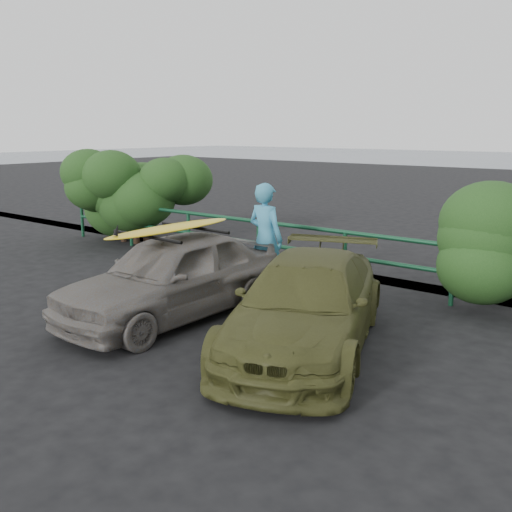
{
  "coord_description": "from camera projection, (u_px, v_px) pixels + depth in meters",
  "views": [
    {
      "loc": [
        6.01,
        -4.02,
        2.83
      ],
      "look_at": [
        0.89,
        2.51,
        0.98
      ],
      "focal_mm": 40.0,
      "sensor_mm": 36.0,
      "label": 1
    }
  ],
  "objects": [
    {
      "name": "ground",
      "position": [
        81.0,
        354.0,
        7.32
      ],
      "size": [
        80.0,
        80.0,
        0.0
      ],
      "primitive_type": "plane",
      "color": "black"
    },
    {
      "name": "guardrail",
      "position": [
        299.0,
        251.0,
        11.05
      ],
      "size": [
        14.0,
        0.08,
        1.04
      ],
      "primitive_type": null,
      "color": "#124026",
      "rests_on": "ground"
    },
    {
      "name": "shrub_left",
      "position": [
        148.0,
        201.0,
        14.13
      ],
      "size": [
        3.2,
        2.4,
        2.17
      ],
      "primitive_type": null,
      "color": "#23491A",
      "rests_on": "ground"
    },
    {
      "name": "sedan",
      "position": [
        173.0,
        276.0,
        8.64
      ],
      "size": [
        1.61,
        3.86,
        1.31
      ],
      "primitive_type": "imported",
      "rotation": [
        0.0,
        0.0,
        -0.02
      ],
      "color": "#68625D",
      "rests_on": "ground"
    },
    {
      "name": "olive_vehicle",
      "position": [
        306.0,
        305.0,
        7.41
      ],
      "size": [
        3.04,
        4.44,
        1.19
      ],
      "primitive_type": "imported",
      "rotation": [
        0.0,
        0.0,
        0.37
      ],
      "color": "#45471F",
      "rests_on": "ground"
    },
    {
      "name": "man",
      "position": [
        266.0,
        239.0,
        9.91
      ],
      "size": [
        0.74,
        0.51,
        1.94
      ],
      "primitive_type": "imported",
      "rotation": [
        0.0,
        0.0,
        3.07
      ],
      "color": "teal",
      "rests_on": "ground"
    },
    {
      "name": "roof_rack",
      "position": [
        171.0,
        232.0,
        8.49
      ],
      "size": [
        1.46,
        1.04,
        0.05
      ],
      "primitive_type": null,
      "rotation": [
        0.0,
        0.0,
        -0.02
      ],
      "color": "black",
      "rests_on": "sedan"
    },
    {
      "name": "surfboard",
      "position": [
        171.0,
        228.0,
        8.48
      ],
      "size": [
        0.54,
        2.41,
        0.07
      ],
      "primitive_type": "ellipsoid",
      "rotation": [
        0.0,
        0.0,
        -0.02
      ],
      "color": "yellow",
      "rests_on": "roof_rack"
    }
  ]
}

